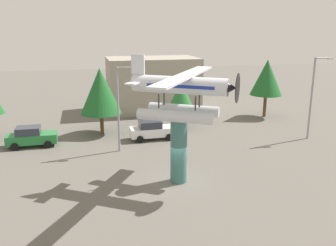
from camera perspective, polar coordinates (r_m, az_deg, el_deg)
ground_plane at (r=24.65m, az=1.67°, el=-9.20°), size 140.00×140.00×0.00m
display_pedestal at (r=23.84m, az=1.71°, el=-4.36°), size 1.10×1.10×4.40m
floatplane_monument at (r=22.82m, az=2.10°, el=4.82°), size 7.01×9.36×4.00m
car_near_green at (r=33.49m, az=-20.85°, el=-2.01°), size 4.20×2.02×1.76m
car_mid_white at (r=33.34m, az=-2.52°, el=-1.10°), size 4.20×2.02×1.76m
streetlight_primary at (r=29.60m, az=-7.52°, el=3.26°), size 1.84×0.28×7.06m
streetlight_secondary at (r=35.35m, az=22.11°, el=4.57°), size 1.84×0.28×7.51m
storefront_building at (r=45.05m, az=-2.47°, el=6.19°), size 10.94×6.77×6.49m
tree_east at (r=34.95m, az=-10.66°, el=4.99°), size 3.92×3.92×6.39m
tree_center_back at (r=36.58m, az=2.08°, el=4.24°), size 2.92×2.92×4.94m
tree_far_east at (r=42.62m, az=15.37°, el=6.95°), size 3.61×3.61×6.58m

